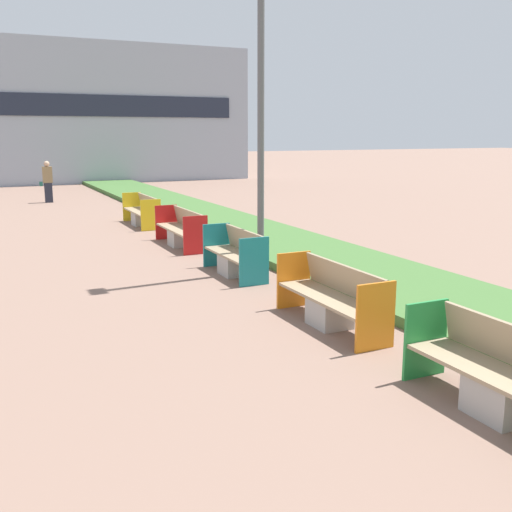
{
  "coord_description": "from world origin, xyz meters",
  "views": [
    {
      "loc": [
        -3.83,
        3.25,
        2.89
      ],
      "look_at": [
        0.9,
        13.29,
        0.6
      ],
      "focal_mm": 42.0,
      "sensor_mm": 36.0,
      "label": 1
    }
  ],
  "objects_px": {
    "bench_green_frame": "(504,382)",
    "bench_red_frame": "(182,232)",
    "street_lamp_post": "(261,56)",
    "bench_yellow_frame": "(142,213)",
    "bench_orange_frame": "(332,302)",
    "pedestrian_walking": "(48,181)",
    "bench_teal_frame": "(236,258)"
  },
  "relations": [
    {
      "from": "bench_green_frame",
      "to": "bench_red_frame",
      "type": "height_order",
      "value": "same"
    },
    {
      "from": "bench_orange_frame",
      "to": "bench_red_frame",
      "type": "xyz_separation_m",
      "value": [
        0.0,
        7.25,
        0.0
      ]
    },
    {
      "from": "bench_yellow_frame",
      "to": "bench_red_frame",
      "type": "bearing_deg",
      "value": -89.99
    },
    {
      "from": "bench_teal_frame",
      "to": "bench_yellow_frame",
      "type": "height_order",
      "value": "same"
    },
    {
      "from": "bench_green_frame",
      "to": "bench_yellow_frame",
      "type": "distance_m",
      "value": 14.48
    },
    {
      "from": "bench_teal_frame",
      "to": "bench_yellow_frame",
      "type": "bearing_deg",
      "value": 89.96
    },
    {
      "from": "bench_green_frame",
      "to": "bench_yellow_frame",
      "type": "xyz_separation_m",
      "value": [
        0.0,
        14.48,
        0.0
      ]
    },
    {
      "from": "bench_yellow_frame",
      "to": "pedestrian_walking",
      "type": "relative_size",
      "value": 1.38
    },
    {
      "from": "street_lamp_post",
      "to": "pedestrian_walking",
      "type": "bearing_deg",
      "value": 99.47
    },
    {
      "from": "bench_green_frame",
      "to": "bench_orange_frame",
      "type": "bearing_deg",
      "value": 90.0
    },
    {
      "from": "bench_teal_frame",
      "to": "bench_red_frame",
      "type": "height_order",
      "value": "same"
    },
    {
      "from": "bench_orange_frame",
      "to": "bench_red_frame",
      "type": "height_order",
      "value": "same"
    },
    {
      "from": "bench_teal_frame",
      "to": "street_lamp_post",
      "type": "distance_m",
      "value": 4.07
    },
    {
      "from": "bench_red_frame",
      "to": "pedestrian_walking",
      "type": "bearing_deg",
      "value": 99.33
    },
    {
      "from": "bench_orange_frame",
      "to": "pedestrian_walking",
      "type": "relative_size",
      "value": 1.34
    },
    {
      "from": "street_lamp_post",
      "to": "bench_yellow_frame",
      "type": "bearing_deg",
      "value": 94.69
    },
    {
      "from": "bench_yellow_frame",
      "to": "street_lamp_post",
      "type": "height_order",
      "value": "street_lamp_post"
    },
    {
      "from": "bench_orange_frame",
      "to": "bench_yellow_frame",
      "type": "bearing_deg",
      "value": 90.0
    },
    {
      "from": "bench_red_frame",
      "to": "pedestrian_walking",
      "type": "relative_size",
      "value": 1.41
    },
    {
      "from": "bench_green_frame",
      "to": "bench_teal_frame",
      "type": "relative_size",
      "value": 1.17
    },
    {
      "from": "bench_green_frame",
      "to": "bench_red_frame",
      "type": "relative_size",
      "value": 0.96
    },
    {
      "from": "bench_red_frame",
      "to": "pedestrian_walking",
      "type": "xyz_separation_m",
      "value": [
        -1.95,
        11.87,
        0.51
      ]
    },
    {
      "from": "bench_teal_frame",
      "to": "street_lamp_post",
      "type": "height_order",
      "value": "street_lamp_post"
    },
    {
      "from": "bench_red_frame",
      "to": "bench_orange_frame",
      "type": "bearing_deg",
      "value": -90.01
    },
    {
      "from": "bench_teal_frame",
      "to": "bench_red_frame",
      "type": "bearing_deg",
      "value": 89.91
    },
    {
      "from": "bench_teal_frame",
      "to": "street_lamp_post",
      "type": "bearing_deg",
      "value": 7.78
    },
    {
      "from": "bench_green_frame",
      "to": "bench_orange_frame",
      "type": "height_order",
      "value": "same"
    },
    {
      "from": "bench_green_frame",
      "to": "bench_red_frame",
      "type": "distance_m",
      "value": 10.53
    },
    {
      "from": "pedestrian_walking",
      "to": "bench_red_frame",
      "type": "bearing_deg",
      "value": -80.67
    },
    {
      "from": "bench_green_frame",
      "to": "street_lamp_post",
      "type": "bearing_deg",
      "value": 85.07
    },
    {
      "from": "bench_yellow_frame",
      "to": "bench_green_frame",
      "type": "bearing_deg",
      "value": -90.0
    },
    {
      "from": "bench_teal_frame",
      "to": "bench_red_frame",
      "type": "xyz_separation_m",
      "value": [
        0.01,
        3.56,
        0.01
      ]
    }
  ]
}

